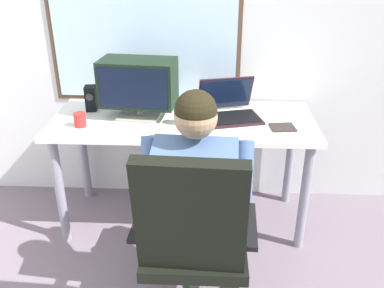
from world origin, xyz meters
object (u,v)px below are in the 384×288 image
object	(u,v)px
coffee_mug	(80,120)
person_seated	(197,192)
crt_monitor	(138,83)
wine_glass	(188,111)
cd_case	(283,127)
laptop	(229,107)
desk_speaker	(91,98)
office_chair	(193,235)
desk	(183,133)

from	to	relation	value
coffee_mug	person_seated	bearing A→B (deg)	-33.63
crt_monitor	wine_glass	xyz separation A→B (m)	(0.31, -0.13, -0.12)
crt_monitor	cd_case	world-z (taller)	crt_monitor
crt_monitor	laptop	size ratio (longest dim) A/B	1.14
laptop	coffee_mug	world-z (taller)	laptop
person_seated	crt_monitor	distance (m)	0.84
desk_speaker	cd_case	distance (m)	1.23
cd_case	coffee_mug	distance (m)	1.21
office_chair	wine_glass	world-z (taller)	office_chair
desk	laptop	size ratio (longest dim) A/B	3.88
laptop	coffee_mug	size ratio (longest dim) A/B	4.96
desk	crt_monitor	bearing A→B (deg)	174.33
crt_monitor	coffee_mug	distance (m)	0.41
crt_monitor	laptop	distance (m)	0.58
office_chair	coffee_mug	bearing A→B (deg)	133.60
desk	laptop	bearing A→B (deg)	11.34
office_chair	crt_monitor	bearing A→B (deg)	112.24
office_chair	person_seated	size ratio (longest dim) A/B	0.85
laptop	cd_case	size ratio (longest dim) A/B	2.73
wine_glass	desk_speaker	distance (m)	0.69
person_seated	wine_glass	bearing A→B (deg)	97.93
desk	cd_case	bearing A→B (deg)	-11.26
person_seated	crt_monitor	world-z (taller)	person_seated
office_chair	wine_glass	xyz separation A→B (m)	(-0.06, 0.79, 0.29)
desk_speaker	coffee_mug	bearing A→B (deg)	-89.39
person_seated	wine_glass	size ratio (longest dim) A/B	8.60
crt_monitor	desk_speaker	world-z (taller)	crt_monitor
office_chair	wine_glass	distance (m)	0.84
desk	office_chair	size ratio (longest dim) A/B	1.62
laptop	cd_case	world-z (taller)	laptop
laptop	coffee_mug	xyz separation A→B (m)	(-0.89, -0.21, -0.02)
laptop	desk_speaker	distance (m)	0.89
laptop	cd_case	xyz separation A→B (m)	(0.32, -0.18, -0.06)
coffee_mug	desk_speaker	bearing A→B (deg)	90.61
office_chair	cd_case	size ratio (longest dim) A/B	6.55
laptop	wine_glass	distance (m)	0.29
person_seated	wine_glass	xyz separation A→B (m)	(-0.07, 0.52, 0.23)
wine_glass	cd_case	xyz separation A→B (m)	(0.56, -0.02, -0.09)
person_seated	crt_monitor	xyz separation A→B (m)	(-0.39, 0.65, 0.35)
office_chair	crt_monitor	size ratio (longest dim) A/B	2.11
office_chair	coffee_mug	distance (m)	1.05
crt_monitor	office_chair	bearing A→B (deg)	-67.76
desk	coffee_mug	world-z (taller)	coffee_mug
crt_monitor	cd_case	xyz separation A→B (m)	(0.87, -0.15, -0.21)
office_chair	desk	bearing A→B (deg)	96.58
cd_case	coffee_mug	size ratio (longest dim) A/B	1.82
crt_monitor	desk_speaker	xyz separation A→B (m)	(-0.33, 0.09, -0.13)
laptop	coffee_mug	bearing A→B (deg)	-166.88
desk	coffee_mug	distance (m)	0.64
person_seated	desk	bearing A→B (deg)	100.33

